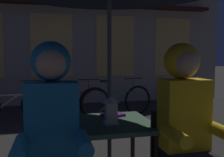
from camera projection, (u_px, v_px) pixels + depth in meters
cafe_table at (109, 133)px, 2.25m from camera, size 0.72×0.72×0.74m
lantern at (111, 109)px, 2.17m from camera, size 0.11×0.11×0.23m
person_left_hooded at (52, 125)px, 1.71m from camera, size 0.45×0.56×1.40m
person_right_hooded at (185, 118)px, 1.93m from camera, size 0.45×0.56×1.40m
bicycle_second at (11, 105)px, 5.12m from camera, size 1.68×0.13×0.84m
bicycle_third at (70, 103)px, 5.43m from camera, size 1.68×0.14×0.84m
bicycle_fourth at (117, 101)px, 5.61m from camera, size 1.65×0.42×0.84m
book at (113, 115)px, 2.44m from camera, size 0.24×0.20×0.02m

